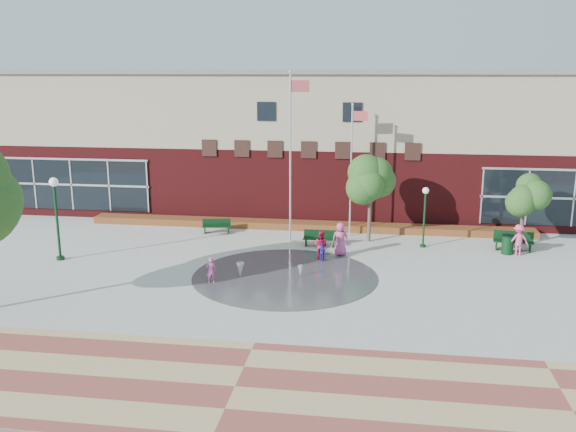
# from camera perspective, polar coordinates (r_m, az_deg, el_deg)

# --- Properties ---
(ground) EXTENTS (120.00, 120.00, 0.00)m
(ground) POSITION_cam_1_polar(r_m,az_deg,el_deg) (25.01, -1.32, -7.93)
(ground) COLOR #666056
(ground) RESTS_ON ground
(plaza_concrete) EXTENTS (46.00, 18.00, 0.01)m
(plaza_concrete) POSITION_cam_1_polar(r_m,az_deg,el_deg) (28.72, 0.00, -5.04)
(plaza_concrete) COLOR #A8A8A0
(plaza_concrete) RESTS_ON ground
(paver_band) EXTENTS (46.00, 6.00, 0.01)m
(paver_band) POSITION_cam_1_polar(r_m,az_deg,el_deg) (18.78, -4.98, -15.63)
(paver_band) COLOR #954439
(paver_band) RESTS_ON ground
(splash_pad) EXTENTS (8.40, 8.40, 0.01)m
(splash_pad) POSITION_cam_1_polar(r_m,az_deg,el_deg) (27.78, -0.30, -5.69)
(splash_pad) COLOR #383A3D
(splash_pad) RESTS_ON ground
(library_building) EXTENTS (44.40, 10.40, 9.20)m
(library_building) POSITION_cam_1_polar(r_m,az_deg,el_deg) (40.87, 2.72, 7.17)
(library_building) COLOR #531013
(library_building) RESTS_ON ground
(flower_bed) EXTENTS (26.00, 1.20, 0.40)m
(flower_bed) POSITION_cam_1_polar(r_m,az_deg,el_deg) (35.95, 1.73, -1.24)
(flower_bed) COLOR #AA1116
(flower_bed) RESTS_ON ground
(flagpole_left) EXTENTS (1.07, 0.18, 9.13)m
(flagpole_left) POSITION_cam_1_polar(r_m,az_deg,el_deg) (32.25, 0.31, 6.28)
(flagpole_left) COLOR silver
(flagpole_left) RESTS_ON ground
(flagpole_right) EXTENTS (0.91, 0.23, 7.42)m
(flagpole_right) POSITION_cam_1_polar(r_m,az_deg,el_deg) (33.79, 6.01, 4.93)
(flagpole_right) COLOR silver
(flagpole_right) RESTS_ON ground
(lamp_left) EXTENTS (0.44, 0.44, 4.13)m
(lamp_left) POSITION_cam_1_polar(r_m,az_deg,el_deg) (31.57, -20.88, 0.59)
(lamp_left) COLOR black
(lamp_left) RESTS_ON ground
(lamp_right) EXTENTS (0.34, 0.34, 3.23)m
(lamp_right) POSITION_cam_1_polar(r_m,az_deg,el_deg) (32.57, 12.67, 0.52)
(lamp_right) COLOR black
(lamp_right) RESTS_ON ground
(bench_left) EXTENTS (1.67, 0.77, 0.81)m
(bench_left) POSITION_cam_1_polar(r_m,az_deg,el_deg) (35.23, -6.70, -1.19)
(bench_left) COLOR black
(bench_left) RESTS_ON ground
(bench_mid) EXTENTS (1.73, 0.50, 0.87)m
(bench_mid) POSITION_cam_1_polar(r_m,az_deg,el_deg) (32.39, 2.97, -2.39)
(bench_mid) COLOR black
(bench_mid) RESTS_ON ground
(bench_right) EXTENTS (2.04, 0.79, 1.00)m
(bench_right) POSITION_cam_1_polar(r_m,az_deg,el_deg) (33.67, 20.32, -2.54)
(bench_right) COLOR black
(bench_right) RESTS_ON ground
(trash_can) EXTENTS (0.61, 0.61, 1.01)m
(trash_can) POSITION_cam_1_polar(r_m,az_deg,el_deg) (32.89, 19.85, -2.53)
(trash_can) COLOR black
(trash_can) RESTS_ON ground
(tree_mid) EXTENTS (2.66, 2.66, 4.49)m
(tree_mid) POSITION_cam_1_polar(r_m,az_deg,el_deg) (32.92, 7.73, 3.10)
(tree_mid) COLOR #45352D
(tree_mid) RESTS_ON ground
(tree_small_right) EXTENTS (2.27, 2.27, 3.88)m
(tree_small_right) POSITION_cam_1_polar(r_m,az_deg,el_deg) (34.22, 21.27, 1.95)
(tree_small_right) COLOR #45352D
(tree_small_right) RESTS_ON ground
(water_jet_a) EXTENTS (0.36, 0.36, 0.69)m
(water_jet_a) POSITION_cam_1_polar(r_m,az_deg,el_deg) (27.71, -4.48, -5.80)
(water_jet_a) COLOR white
(water_jet_a) RESTS_ON ground
(water_jet_b) EXTENTS (0.23, 0.23, 0.51)m
(water_jet_b) POSITION_cam_1_polar(r_m,az_deg,el_deg) (27.77, 1.14, -5.71)
(water_jet_b) COLOR white
(water_jet_b) RESTS_ON ground
(child_splash) EXTENTS (0.52, 0.44, 1.20)m
(child_splash) POSITION_cam_1_polar(r_m,az_deg,el_deg) (26.94, -7.23, -5.08)
(child_splash) COLOR #D45497
(child_splash) RESTS_ON ground
(adult_red) EXTENTS (0.88, 0.79, 1.47)m
(adult_red) POSITION_cam_1_polar(r_m,az_deg,el_deg) (30.05, 3.10, -2.76)
(adult_red) COLOR #C5103B
(adult_red) RESTS_ON ground
(adult_pink) EXTENTS (0.86, 0.58, 1.72)m
(adult_pink) POSITION_cam_1_polar(r_m,az_deg,el_deg) (30.72, 4.92, -2.18)
(adult_pink) COLOR #C24587
(adult_pink) RESTS_ON ground
(child_blue) EXTENTS (0.57, 0.55, 0.95)m
(child_blue) POSITION_cam_1_polar(r_m,az_deg,el_deg) (29.77, 3.22, -3.44)
(child_blue) COLOR #2C1FB1
(child_blue) RESTS_ON ground
(person_bench) EXTENTS (1.12, 0.77, 1.60)m
(person_bench) POSITION_cam_1_polar(r_m,az_deg,el_deg) (32.81, 20.75, -2.12)
(person_bench) COLOR #E24986
(person_bench) RESTS_ON ground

